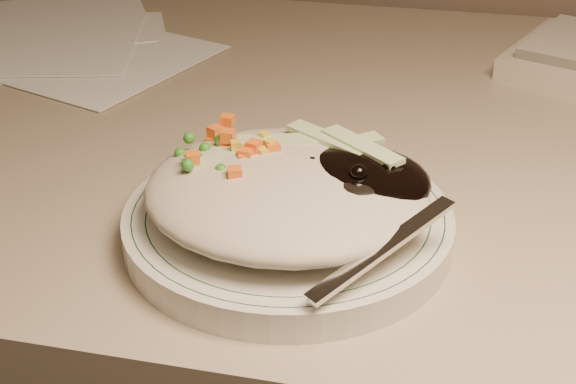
# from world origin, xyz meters

# --- Properties ---
(desk) EXTENTS (1.40, 0.70, 0.74)m
(desk) POSITION_xyz_m (0.00, 1.38, 0.54)
(desk) COLOR gray
(desk) RESTS_ON ground
(plate) EXTENTS (0.23, 0.23, 0.02)m
(plate) POSITION_xyz_m (-0.05, 1.17, 0.75)
(plate) COLOR silver
(plate) RESTS_ON desk
(plate_rim) EXTENTS (0.22, 0.22, 0.00)m
(plate_rim) POSITION_xyz_m (-0.05, 1.17, 0.76)
(plate_rim) COLOR #144723
(plate_rim) RESTS_ON plate
(meal) EXTENTS (0.21, 0.19, 0.05)m
(meal) POSITION_xyz_m (-0.04, 1.17, 0.78)
(meal) COLOR beige
(meal) RESTS_ON plate
(papers) EXTENTS (0.45, 0.39, 0.00)m
(papers) POSITION_xyz_m (-0.42, 1.50, 0.74)
(papers) COLOR white
(papers) RESTS_ON desk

